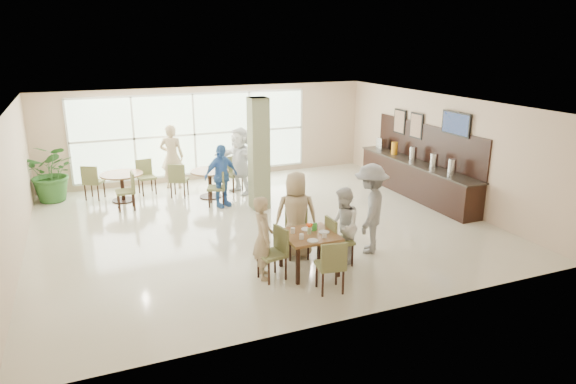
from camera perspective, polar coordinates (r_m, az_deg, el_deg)
name	(u,v)px	position (r m, az deg, el deg)	size (l,w,h in m)	color
ground	(261,224)	(12.03, -3.07, -3.59)	(10.00, 10.00, 0.00)	beige
room_shell	(259,153)	(11.55, -3.20, 4.35)	(10.00, 10.00, 10.00)	white
window_bank	(194,134)	(15.70, -10.35, 6.31)	(7.00, 0.04, 7.00)	silver
column	(259,154)	(12.85, -3.27, 4.25)	(0.45, 0.45, 2.80)	#788059
main_table	(309,238)	(9.44, 2.38, -5.18)	(0.95, 0.95, 0.75)	brown
round_table_left	(122,180)	(14.25, -17.98, 1.28)	(1.10, 1.10, 0.75)	brown
round_table_right	(210,177)	(14.04, -8.69, 1.63)	(1.04, 1.04, 0.75)	brown
chairs_main_table	(310,248)	(9.49, 2.44, -6.25)	(1.92, 2.04, 0.95)	brown
chairs_table_left	(122,183)	(14.30, -17.95, 0.92)	(1.93, 1.80, 0.95)	brown
chairs_table_right	(210,180)	(14.04, -8.69, 1.27)	(2.13, 1.73, 0.95)	brown
tabletop_clutter	(311,231)	(9.38, 2.55, -4.35)	(0.68, 0.76, 0.21)	white
buffet_counter	(416,176)	(14.44, 14.07, 1.71)	(0.64, 4.70, 1.95)	black
wall_tv	(456,124)	(13.41, 18.18, 7.23)	(0.06, 1.00, 0.58)	black
framed_art_a	(416,126)	(14.70, 14.08, 7.15)	(0.05, 0.55, 0.70)	black
framed_art_b	(400,122)	(15.34, 12.32, 7.66)	(0.05, 0.55, 0.70)	black
potted_plant	(52,172)	(14.87, -24.71, 1.98)	(1.40, 1.40, 1.56)	#2F6528
teen_left	(263,238)	(9.19, -2.78, -5.07)	(0.56, 0.37, 1.53)	tan
teen_far	(296,214)	(10.06, 0.90, -2.51)	(0.84, 0.46, 1.73)	tan
teen_right	(343,226)	(9.82, 6.12, -3.79)	(0.73, 0.57, 1.50)	white
teen_standing	(370,209)	(10.37, 9.13, -1.85)	(1.18, 0.68, 1.82)	#939496
adult_a	(221,176)	(13.16, -7.44, 1.79)	(0.95, 0.54, 1.62)	#4379C9
adult_b	(240,160)	(14.27, -5.37, 3.51)	(1.71, 0.74, 1.85)	white
adult_standing	(172,157)	(15.03, -12.78, 3.86)	(0.68, 0.44, 1.85)	tan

